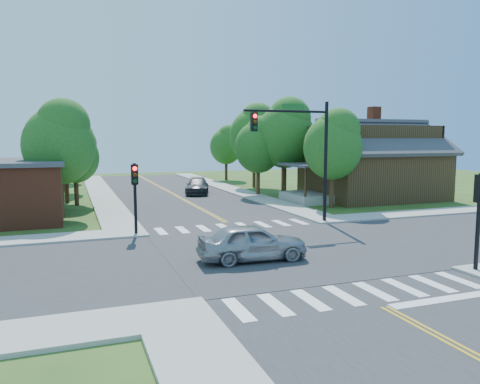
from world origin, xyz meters
name	(u,v)px	position (x,y,z in m)	size (l,w,h in m)	color
ground	(279,252)	(0.00, 0.00, 0.00)	(100.00, 100.00, 0.00)	#2E4B17
road_ns	(279,251)	(0.00, 0.00, 0.02)	(10.00, 90.00, 0.04)	#2D2D30
road_ew	(279,251)	(0.00, 0.00, 0.03)	(90.00, 10.00, 0.04)	#2D2D30
intersection_patch	(279,252)	(0.00, 0.00, 0.00)	(10.20, 10.20, 0.06)	#2D2D30
sidewalk_ne	(366,195)	(15.82, 15.82, 0.07)	(40.00, 40.00, 0.14)	#9E9B93
crosswalk_north	(234,226)	(0.00, 6.20, 0.05)	(8.85, 2.00, 0.01)	white
crosswalk_south	(359,293)	(0.00, -6.20, 0.05)	(8.85, 2.00, 0.01)	white
centerline	(279,251)	(0.00, 0.00, 0.05)	(0.30, 90.00, 0.01)	gold
stop_bar	(452,299)	(2.50, -7.60, 0.00)	(4.60, 0.45, 0.09)	white
signal_mast_ne	(301,142)	(3.91, 5.59, 4.85)	(5.30, 0.42, 7.20)	black
signal_pole_se	(480,204)	(5.60, -5.62, 2.66)	(0.34, 0.42, 3.80)	black
signal_pole_nw	(135,185)	(-5.60, 5.58, 2.66)	(0.34, 0.42, 3.80)	black
house_ne	(372,159)	(15.11, 14.23, 3.33)	(13.05, 8.80, 7.11)	#301F11
tree_e_a	(334,143)	(9.23, 10.62, 4.74)	(4.26, 4.04, 7.24)	#382314
tree_e_b	(286,131)	(9.03, 18.13, 5.64)	(5.07, 4.81, 8.61)	#382314
tree_e_c	(255,132)	(9.22, 25.79, 5.66)	(5.08, 4.82, 8.63)	#382314
tree_e_d	(227,144)	(9.22, 34.85, 4.36)	(3.92, 3.72, 6.66)	#382314
tree_w_a	(60,140)	(-9.20, 12.77, 4.95)	(4.45, 4.23, 7.56)	#382314
tree_w_b	(66,139)	(-8.90, 19.98, 4.98)	(4.47, 4.25, 7.60)	#382314
tree_w_c	(62,132)	(-9.21, 27.91, 5.66)	(5.08, 4.82, 8.63)	#382314
tree_w_d	(69,145)	(-8.62, 37.24, 4.25)	(3.82, 3.63, 6.50)	#382314
tree_house	(259,144)	(6.96, 19.19, 4.59)	(4.12, 3.92, 7.01)	#382314
tree_bldg	(76,154)	(-8.21, 18.35, 3.92)	(3.52, 3.35, 5.99)	#382314
car_silver	(252,243)	(-1.75, -1.11, 0.77)	(4.62, 2.08, 1.54)	#9FA1A6
car_dgrey	(197,186)	(2.10, 22.07, 0.71)	(3.36, 5.24, 1.41)	#272A2C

